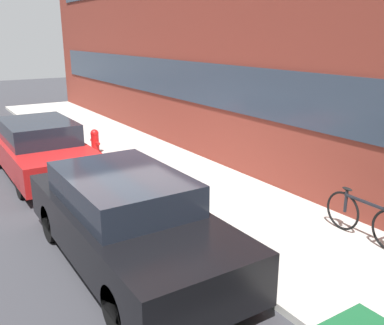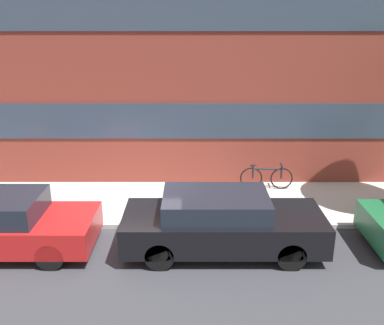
# 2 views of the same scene
# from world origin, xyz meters

# --- Properties ---
(ground_plane) EXTENTS (56.00, 56.00, 0.00)m
(ground_plane) POSITION_xyz_m (0.00, 0.00, 0.00)
(ground_plane) COLOR #333338
(sidewalk_strip) EXTENTS (28.00, 2.99, 0.11)m
(sidewalk_strip) POSITION_xyz_m (0.00, 1.50, 0.06)
(sidewalk_strip) COLOR #B2AFA8
(sidewalk_strip) RESTS_ON ground_plane
(rowhouse_facade) EXTENTS (28.00, 1.02, 9.64)m
(rowhouse_facade) POSITION_xyz_m (0.00, 3.44, 4.83)
(rowhouse_facade) COLOR maroon
(rowhouse_facade) RESTS_ON ground_plane
(parked_car_black) EXTENTS (4.53, 1.77, 1.40)m
(parked_car_black) POSITION_xyz_m (2.21, -1.05, 0.71)
(parked_car_black) COLOR black
(parked_car_black) RESTS_ON ground_plane
(bicycle) EXTENTS (1.61, 0.44, 0.78)m
(bicycle) POSITION_xyz_m (3.82, 2.44, 0.50)
(bicycle) COLOR black
(bicycle) RESTS_ON sidewalk_strip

